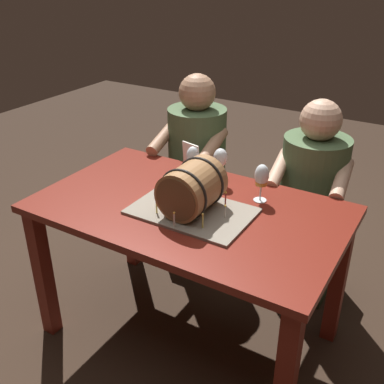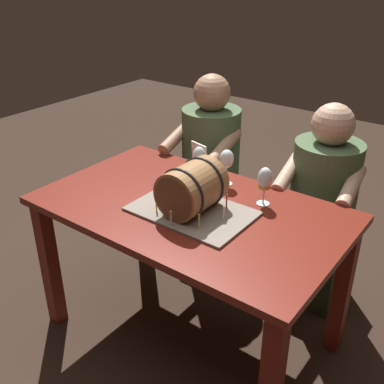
{
  "view_description": "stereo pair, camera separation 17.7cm",
  "coord_description": "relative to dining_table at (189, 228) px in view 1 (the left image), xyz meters",
  "views": [
    {
      "loc": [
        0.95,
        -1.54,
        1.76
      ],
      "look_at": [
        0.04,
        -0.04,
        0.86
      ],
      "focal_mm": 42.96,
      "sensor_mm": 36.0,
      "label": 1
    },
    {
      "loc": [
        1.09,
        -1.44,
        1.76
      ],
      "look_at": [
        0.04,
        -0.04,
        0.86
      ],
      "focal_mm": 42.96,
      "sensor_mm": 36.0,
      "label": 2
    }
  ],
  "objects": [
    {
      "name": "dining_table",
      "position": [
        0.0,
        0.0,
        0.0
      ],
      "size": [
        1.38,
        0.83,
        0.76
      ],
      "color": "maroon",
      "rests_on": "ground"
    },
    {
      "name": "person_seated_right",
      "position": [
        0.36,
        0.68,
        -0.11
      ],
      "size": [
        0.42,
        0.5,
        1.13
      ],
      "color": "#2A3A24",
      "rests_on": "ground"
    },
    {
      "name": "wine_glass_amber",
      "position": [
        0.25,
        0.21,
        0.24
      ],
      "size": [
        0.07,
        0.07,
        0.18
      ],
      "color": "white",
      "rests_on": "dining_table"
    },
    {
      "name": "wine_glass_empty",
      "position": [
        0.01,
        0.28,
        0.25
      ],
      "size": [
        0.07,
        0.07,
        0.18
      ],
      "color": "white",
      "rests_on": "dining_table"
    },
    {
      "name": "ground_plane",
      "position": [
        0.0,
        0.0,
        -0.64
      ],
      "size": [
        8.0,
        8.0,
        0.0
      ],
      "primitive_type": "plane",
      "color": "#332319"
    },
    {
      "name": "person_seated_left",
      "position": [
        -0.36,
        0.68,
        -0.09
      ],
      "size": [
        0.42,
        0.5,
        1.18
      ],
      "color": "#2A3A24",
      "rests_on": "ground"
    },
    {
      "name": "wine_glass_rose",
      "position": [
        -0.12,
        0.23,
        0.24
      ],
      "size": [
        0.07,
        0.07,
        0.18
      ],
      "color": "white",
      "rests_on": "dining_table"
    },
    {
      "name": "menu_card",
      "position": [
        -0.18,
        0.32,
        0.2
      ],
      "size": [
        0.11,
        0.04,
        0.16
      ],
      "primitive_type": "cube",
      "rotation": [
        0.07,
        0.0,
        -0.23
      ],
      "color": "silver",
      "rests_on": "dining_table"
    },
    {
      "name": "barrel_cake",
      "position": [
        0.04,
        -0.04,
        0.22
      ],
      "size": [
        0.52,
        0.34,
        0.24
      ],
      "color": "gray",
      "rests_on": "dining_table"
    }
  ]
}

